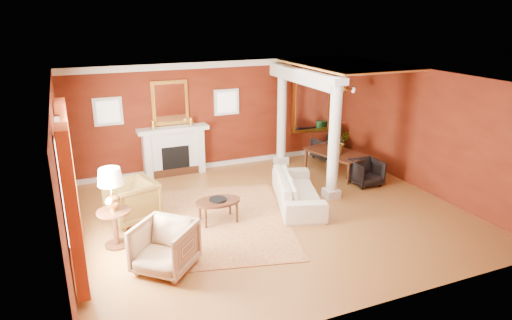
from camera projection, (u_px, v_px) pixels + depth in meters
name	position (u px, v px, depth m)	size (l,w,h in m)	color
ground	(271.00, 214.00, 9.83)	(8.00, 8.00, 0.00)	brown
room_shell	(272.00, 123.00, 9.19)	(8.04, 7.04, 2.92)	#611D0D
fireplace	(174.00, 151.00, 12.05)	(1.85, 0.42, 1.29)	silver
overmantel_mirror	(170.00, 103.00, 11.77)	(0.95, 0.07, 1.15)	yellow
flank_window_left	(108.00, 112.00, 11.24)	(0.70, 0.07, 0.70)	silver
flank_window_right	(227.00, 102.00, 12.38)	(0.70, 0.07, 0.70)	silver
left_window	(70.00, 189.00, 7.42)	(0.21, 2.55, 2.60)	white
column_front	(334.00, 139.00, 10.27)	(0.36, 0.36, 2.80)	silver
column_back	(282.00, 114.00, 12.63)	(0.36, 0.36, 2.80)	silver
header_beam	(302.00, 76.00, 11.29)	(0.30, 3.20, 0.32)	silver
amber_ceiling	(345.00, 65.00, 11.51)	(2.30, 3.40, 0.04)	#D38B3E
dining_mirror	(312.00, 104.00, 13.43)	(1.30, 0.07, 1.70)	yellow
chandelier	(345.00, 89.00, 11.76)	(0.60, 0.62, 0.75)	#BC8D3B
crown_trim	(217.00, 64.00, 11.97)	(8.00, 0.08, 0.16)	silver
base_trim	(220.00, 164.00, 12.84)	(8.00, 0.08, 0.12)	silver
rug	(220.00, 221.00, 9.50)	(2.80, 3.74, 0.01)	maroon
sofa	(298.00, 185.00, 10.22)	(2.29, 0.67, 0.90)	beige
armchair_leopard	(131.00, 199.00, 9.38)	(0.93, 0.87, 0.96)	black
armchair_stripe	(165.00, 245.00, 7.60)	(0.91, 0.85, 0.93)	tan
coffee_table	(218.00, 202.00, 9.35)	(0.95, 0.95, 0.48)	black
coffee_book	(216.00, 195.00, 9.35)	(0.15, 0.02, 0.20)	black
side_table	(112.00, 194.00, 8.20)	(0.61, 0.61, 1.53)	black
dining_table	(338.00, 156.00, 12.14)	(1.70, 0.60, 0.95)	black
dining_chair_near	(366.00, 171.00, 11.37)	(0.69, 0.64, 0.71)	black
dining_chair_far	(326.00, 147.00, 13.38)	(0.69, 0.64, 0.71)	black
green_urn	(335.00, 144.00, 13.63)	(0.38, 0.38, 0.91)	#133D1D
potted_plant	(339.00, 131.00, 11.84)	(0.54, 0.60, 0.47)	#26591E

